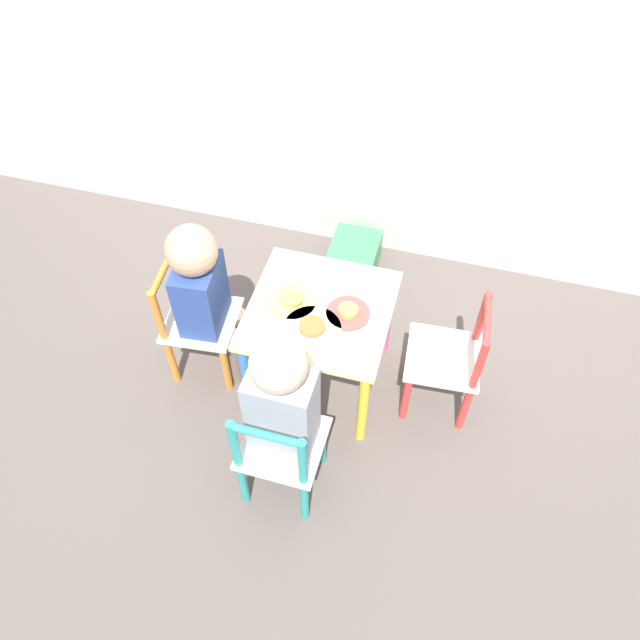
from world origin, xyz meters
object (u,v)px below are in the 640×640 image
object	(u,v)px
plate_left	(292,301)
chair_red	(449,360)
storage_bin	(354,257)
plate_front	(312,328)
plate_right	(348,312)
chair_teal	(279,451)
kids_table	(320,322)
child_front	(282,402)
chair_orange	(196,322)
child_left	(204,290)

from	to	relation	value
plate_left	chair_red	bearing A→B (deg)	3.04
plate_left	storage_bin	distance (m)	0.72
plate_front	plate_right	distance (m)	0.14
chair_teal	plate_front	xyz separation A→B (m)	(0.00, 0.37, 0.18)
kids_table	plate_left	world-z (taller)	plate_left
chair_red	plate_left	distance (m)	0.60
child_front	storage_bin	xyz separation A→B (m)	(-0.01, 1.03, -0.38)
kids_table	plate_left	bearing A→B (deg)	180.00
chair_orange	plate_right	distance (m)	0.60
plate_right	child_front	bearing A→B (deg)	-104.08
chair_teal	plate_right	world-z (taller)	chair_teal
kids_table	child_left	xyz separation A→B (m)	(-0.41, -0.04, 0.09)
chair_red	child_left	distance (m)	0.90
chair_orange	storage_bin	xyz separation A→B (m)	(0.46, 0.66, -0.18)
kids_table	chair_teal	world-z (taller)	chair_teal
chair_red	chair_orange	bearing A→B (deg)	-89.16
plate_front	kids_table	bearing A→B (deg)	90.00
chair_red	plate_front	size ratio (longest dim) A/B	2.60
plate_right	chair_red	bearing A→B (deg)	4.66
child_left	storage_bin	bearing A→B (deg)	-36.39
chair_teal	plate_left	size ratio (longest dim) A/B	3.04
chair_orange	chair_teal	distance (m)	0.63
kids_table	plate_front	world-z (taller)	plate_front
plate_left	child_front	bearing A→B (deg)	-77.05
chair_orange	plate_front	world-z (taller)	chair_orange
kids_table	chair_orange	world-z (taller)	chair_orange
child_left	child_front	size ratio (longest dim) A/B	0.95
chair_teal	plate_right	distance (m)	0.52
chair_orange	plate_left	world-z (taller)	chair_orange
chair_orange	plate_right	world-z (taller)	chair_orange
child_front	plate_left	distance (m)	0.42
chair_red	child_left	bearing A→B (deg)	-89.22
plate_left	storage_bin	size ratio (longest dim) A/B	0.68
chair_red	child_front	bearing A→B (deg)	-50.74
chair_orange	plate_right	bearing A→B (deg)	-90.93
kids_table	plate_right	size ratio (longest dim) A/B	3.22
chair_orange	child_left	distance (m)	0.20
storage_bin	chair_red	bearing A→B (deg)	-50.72
chair_red	storage_bin	xyz separation A→B (m)	(-0.48, 0.59, -0.18)
plate_front	storage_bin	xyz separation A→B (m)	(-0.01, 0.72, -0.36)
plate_front	plate_right	xyz separation A→B (m)	(0.10, 0.10, 0.00)
child_left	child_front	world-z (taller)	child_front
plate_left	plate_right	bearing A→B (deg)	-0.00
chair_orange	plate_front	bearing A→B (deg)	-102.03
chair_orange	chair_red	world-z (taller)	same
chair_teal	storage_bin	world-z (taller)	chair_teal
chair_red	plate_left	size ratio (longest dim) A/B	3.04
child_front	storage_bin	bearing A→B (deg)	-88.94
child_front	plate_front	bearing A→B (deg)	-90.19
plate_right	chair_teal	bearing A→B (deg)	-102.42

